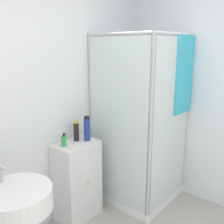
# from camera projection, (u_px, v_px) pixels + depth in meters

# --- Properties ---
(wall_back) EXTENTS (6.40, 0.06, 2.50)m
(wall_back) POSITION_uv_depth(u_px,v_px,m) (18.00, 109.00, 2.30)
(wall_back) COLOR silver
(wall_back) RESTS_ON ground_plane
(shower_enclosure) EXTENTS (0.82, 0.85, 1.92)m
(shower_enclosure) POSITION_uv_depth(u_px,v_px,m) (143.00, 154.00, 3.05)
(shower_enclosure) COLOR white
(shower_enclosure) RESTS_ON ground_plane
(vanity_cabinet) EXTENTS (0.45, 0.33, 0.84)m
(vanity_cabinet) POSITION_uv_depth(u_px,v_px,m) (77.00, 180.00, 2.75)
(vanity_cabinet) COLOR silver
(vanity_cabinet) RESTS_ON ground_plane
(sink) EXTENTS (0.51, 0.51, 0.96)m
(sink) POSITION_uv_depth(u_px,v_px,m) (18.00, 215.00, 1.86)
(sink) COLOR white
(sink) RESTS_ON ground_plane
(soap_dispenser) EXTENTS (0.05, 0.05, 0.13)m
(soap_dispenser) POSITION_uv_depth(u_px,v_px,m) (64.00, 141.00, 2.54)
(soap_dispenser) COLOR green
(soap_dispenser) RESTS_ON vanity_cabinet
(shampoo_bottle_tall_black) EXTENTS (0.05, 0.05, 0.21)m
(shampoo_bottle_tall_black) POSITION_uv_depth(u_px,v_px,m) (76.00, 131.00, 2.68)
(shampoo_bottle_tall_black) COLOR black
(shampoo_bottle_tall_black) RESTS_ON vanity_cabinet
(shampoo_bottle_blue) EXTENTS (0.06, 0.06, 0.26)m
(shampoo_bottle_blue) POSITION_uv_depth(u_px,v_px,m) (87.00, 129.00, 2.69)
(shampoo_bottle_blue) COLOR navy
(shampoo_bottle_blue) RESTS_ON vanity_cabinet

